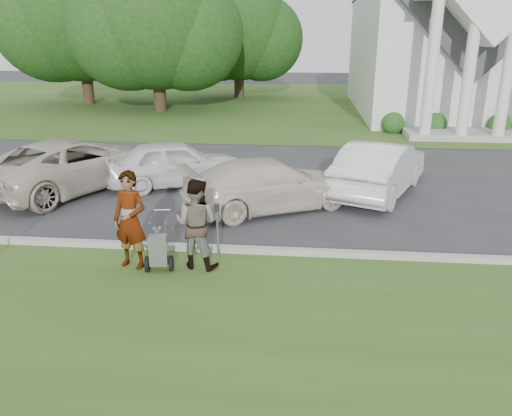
# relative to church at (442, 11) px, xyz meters

# --- Properties ---
(ground) EXTENTS (120.00, 120.00, 0.00)m
(ground) POSITION_rel_church_xyz_m (-9.00, -23.11, -5.94)
(ground) COLOR #333335
(ground) RESTS_ON ground
(grass_strip) EXTENTS (80.00, 7.00, 0.01)m
(grass_strip) POSITION_rel_church_xyz_m (-9.00, -26.11, -5.93)
(grass_strip) COLOR #34581E
(grass_strip) RESTS_ON ground
(church_lawn) EXTENTS (80.00, 30.00, 0.01)m
(church_lawn) POSITION_rel_church_xyz_m (-9.00, 3.89, -5.93)
(church_lawn) COLOR #34581E
(church_lawn) RESTS_ON ground
(curb) EXTENTS (80.00, 0.18, 0.15)m
(curb) POSITION_rel_church_xyz_m (-9.00, -22.56, -5.86)
(curb) COLOR #9E9E93
(curb) RESTS_ON ground
(church) EXTENTS (9.19, 19.00, 24.10)m
(church) POSITION_rel_church_xyz_m (0.00, 0.00, 0.00)
(church) COLOR white
(church) RESTS_ON ground
(tree_left) EXTENTS (10.63, 8.40, 9.71)m
(tree_left) POSITION_rel_church_xyz_m (-17.01, -1.13, -0.83)
(tree_left) COLOR #332316
(tree_left) RESTS_ON ground
(tree_far) EXTENTS (11.64, 9.20, 10.73)m
(tree_far) POSITION_rel_church_xyz_m (-23.01, 1.87, -0.25)
(tree_far) COLOR #332316
(tree_far) RESTS_ON ground
(tree_back) EXTENTS (9.61, 7.60, 8.89)m
(tree_back) POSITION_rel_church_xyz_m (-13.01, 6.87, -1.21)
(tree_back) COLOR #332316
(tree_back) RESTS_ON ground
(striping_cart) EXTENTS (0.62, 1.13, 1.00)m
(striping_cart) POSITION_rel_church_xyz_m (-10.60, -23.59, -5.51)
(striping_cart) COLOR black
(striping_cart) RESTS_ON ground
(person_left) EXTENTS (0.82, 0.64, 1.99)m
(person_left) POSITION_rel_church_xyz_m (-11.17, -23.45, -4.94)
(person_left) COLOR #999999
(person_left) RESTS_ON ground
(person_right) EXTENTS (1.02, 0.86, 1.85)m
(person_right) POSITION_rel_church_xyz_m (-9.87, -23.31, -5.02)
(person_right) COLOR #999999
(person_right) RESTS_ON ground
(parking_meter_near) EXTENTS (0.10, 0.09, 1.32)m
(parking_meter_near) POSITION_rel_church_xyz_m (-9.49, -23.10, -5.11)
(parking_meter_near) COLOR gray
(parking_meter_near) RESTS_ON ground
(car_a) EXTENTS (4.85, 6.22, 1.57)m
(car_a) POSITION_rel_church_xyz_m (-14.78, -18.21, -5.15)
(car_a) COLOR beige
(car_a) RESTS_ON ground
(car_b) EXTENTS (4.58, 3.27, 1.45)m
(car_b) POSITION_rel_church_xyz_m (-11.78, -17.56, -5.22)
(car_b) COLOR white
(car_b) RESTS_ON ground
(car_c) EXTENTS (5.07, 4.00, 1.37)m
(car_c) POSITION_rel_church_xyz_m (-8.71, -19.53, -5.25)
(car_c) COLOR beige
(car_c) RESTS_ON ground
(car_d) EXTENTS (3.42, 5.04, 1.57)m
(car_d) POSITION_rel_church_xyz_m (-5.54, -17.78, -5.15)
(car_d) COLOR silver
(car_d) RESTS_ON ground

